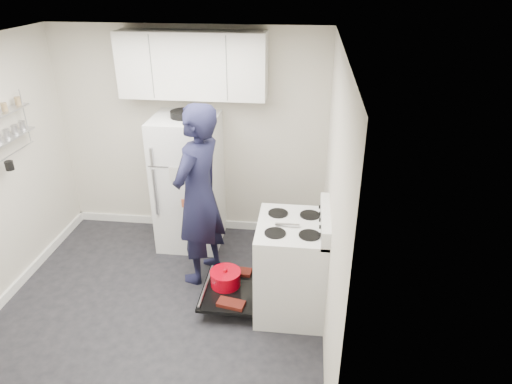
# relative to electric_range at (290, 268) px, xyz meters

# --- Properties ---
(room) EXTENTS (3.21, 3.21, 2.51)m
(room) POSITION_rel_electric_range_xyz_m (-1.29, -0.12, 0.74)
(room) COLOR black
(room) RESTS_ON ground
(electric_range) EXTENTS (0.66, 0.76, 1.10)m
(electric_range) POSITION_rel_electric_range_xyz_m (0.00, 0.00, 0.00)
(electric_range) COLOR silver
(electric_range) RESTS_ON ground
(open_oven_door) EXTENTS (0.55, 0.70, 0.23)m
(open_oven_door) POSITION_rel_electric_range_xyz_m (-0.61, 0.03, -0.27)
(open_oven_door) COLOR black
(open_oven_door) RESTS_ON ground
(refrigerator) EXTENTS (0.72, 0.74, 1.64)m
(refrigerator) POSITION_rel_electric_range_xyz_m (-1.24, 1.10, 0.33)
(refrigerator) COLOR silver
(refrigerator) RESTS_ON ground
(upper_cabinets) EXTENTS (1.60, 0.33, 0.70)m
(upper_cabinets) POSITION_rel_electric_range_xyz_m (-1.16, 1.28, 1.63)
(upper_cabinets) COLOR silver
(upper_cabinets) RESTS_ON room
(wall_shelf_rack) EXTENTS (0.14, 0.60, 0.61)m
(wall_shelf_rack) POSITION_rel_electric_range_xyz_m (-2.78, 0.34, 1.21)
(wall_shelf_rack) COLOR #B2B2B7
(wall_shelf_rack) RESTS_ON room
(person) EXTENTS (0.67, 0.82, 1.92)m
(person) POSITION_rel_electric_range_xyz_m (-0.96, 0.43, 0.49)
(person) COLOR black
(person) RESTS_ON ground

